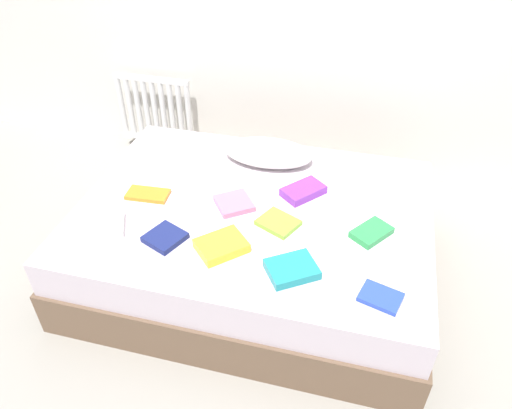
{
  "coord_description": "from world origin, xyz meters",
  "views": [
    {
      "loc": [
        0.55,
        -2.1,
        2.2
      ],
      "look_at": [
        0.0,
        0.05,
        0.48
      ],
      "focal_mm": 34.29,
      "sensor_mm": 36.0,
      "label": 1
    }
  ],
  "objects_px": {
    "radiator": "(155,110)",
    "textbook_white": "(102,226)",
    "pillow": "(268,152)",
    "textbook_blue": "(381,297)",
    "textbook_navy": "(165,237)",
    "textbook_lime": "(278,223)",
    "textbook_teal": "(292,269)",
    "textbook_purple": "(303,191)",
    "bed": "(254,240)",
    "textbook_yellow": "(221,246)",
    "textbook_pink": "(234,203)",
    "textbook_orange": "(148,194)",
    "textbook_green": "(371,232)"
  },
  "relations": [
    {
      "from": "textbook_purple",
      "to": "textbook_orange",
      "type": "height_order",
      "value": "textbook_purple"
    },
    {
      "from": "textbook_teal",
      "to": "textbook_lime",
      "type": "distance_m",
      "value": 0.36
    },
    {
      "from": "radiator",
      "to": "textbook_white",
      "type": "height_order",
      "value": "radiator"
    },
    {
      "from": "textbook_navy",
      "to": "textbook_blue",
      "type": "height_order",
      "value": "textbook_navy"
    },
    {
      "from": "textbook_purple",
      "to": "textbook_white",
      "type": "height_order",
      "value": "textbook_purple"
    },
    {
      "from": "bed",
      "to": "textbook_green",
      "type": "height_order",
      "value": "textbook_green"
    },
    {
      "from": "textbook_green",
      "to": "textbook_yellow",
      "type": "xyz_separation_m",
      "value": [
        -0.73,
        -0.3,
        0.01
      ]
    },
    {
      "from": "textbook_orange",
      "to": "textbook_white",
      "type": "bearing_deg",
      "value": -112.16
    },
    {
      "from": "bed",
      "to": "textbook_purple",
      "type": "distance_m",
      "value": 0.42
    },
    {
      "from": "pillow",
      "to": "textbook_blue",
      "type": "distance_m",
      "value": 1.27
    },
    {
      "from": "textbook_orange",
      "to": "textbook_purple",
      "type": "bearing_deg",
      "value": 11.72
    },
    {
      "from": "radiator",
      "to": "textbook_purple",
      "type": "xyz_separation_m",
      "value": [
        1.4,
        -1.01,
        0.15
      ]
    },
    {
      "from": "textbook_lime",
      "to": "textbook_yellow",
      "type": "relative_size",
      "value": 0.85
    },
    {
      "from": "pillow",
      "to": "textbook_white",
      "type": "xyz_separation_m",
      "value": [
        -0.7,
        -0.88,
        -0.04
      ]
    },
    {
      "from": "textbook_purple",
      "to": "textbook_yellow",
      "type": "xyz_separation_m",
      "value": [
        -0.32,
        -0.57,
        0.0
      ]
    },
    {
      "from": "textbook_purple",
      "to": "textbook_white",
      "type": "distance_m",
      "value": 1.14
    },
    {
      "from": "textbook_purple",
      "to": "textbook_yellow",
      "type": "height_order",
      "value": "textbook_yellow"
    },
    {
      "from": "textbook_purple",
      "to": "textbook_navy",
      "type": "bearing_deg",
      "value": 172.53
    },
    {
      "from": "textbook_green",
      "to": "textbook_navy",
      "type": "bearing_deg",
      "value": 142.31
    },
    {
      "from": "textbook_orange",
      "to": "textbook_navy",
      "type": "bearing_deg",
      "value": -56.98
    },
    {
      "from": "textbook_lime",
      "to": "textbook_navy",
      "type": "bearing_deg",
      "value": -128.3
    },
    {
      "from": "textbook_white",
      "to": "textbook_navy",
      "type": "bearing_deg",
      "value": -24.59
    },
    {
      "from": "textbook_navy",
      "to": "textbook_orange",
      "type": "bearing_deg",
      "value": 150.08
    },
    {
      "from": "bed",
      "to": "textbook_navy",
      "type": "xyz_separation_m",
      "value": [
        -0.38,
        -0.38,
        0.27
      ]
    },
    {
      "from": "textbook_teal",
      "to": "textbook_pink",
      "type": "bearing_deg",
      "value": 99.87
    },
    {
      "from": "bed",
      "to": "textbook_blue",
      "type": "distance_m",
      "value": 0.93
    },
    {
      "from": "pillow",
      "to": "textbook_yellow",
      "type": "relative_size",
      "value": 2.4
    },
    {
      "from": "textbook_orange",
      "to": "textbook_white",
      "type": "xyz_separation_m",
      "value": [
        -0.11,
        -0.33,
        0.0
      ]
    },
    {
      "from": "textbook_pink",
      "to": "textbook_yellow",
      "type": "height_order",
      "value": "textbook_yellow"
    },
    {
      "from": "bed",
      "to": "textbook_lime",
      "type": "height_order",
      "value": "textbook_lime"
    },
    {
      "from": "textbook_lime",
      "to": "textbook_pink",
      "type": "bearing_deg",
      "value": -174.49
    },
    {
      "from": "textbook_pink",
      "to": "textbook_orange",
      "type": "relative_size",
      "value": 0.8
    },
    {
      "from": "bed",
      "to": "textbook_orange",
      "type": "distance_m",
      "value": 0.68
    },
    {
      "from": "radiator",
      "to": "textbook_white",
      "type": "distance_m",
      "value": 1.65
    },
    {
      "from": "textbook_navy",
      "to": "textbook_yellow",
      "type": "distance_m",
      "value": 0.31
    },
    {
      "from": "pillow",
      "to": "textbook_blue",
      "type": "xyz_separation_m",
      "value": [
        0.77,
        -1.01,
        -0.05
      ]
    },
    {
      "from": "bed",
      "to": "textbook_navy",
      "type": "relative_size",
      "value": 11.16
    },
    {
      "from": "textbook_teal",
      "to": "textbook_purple",
      "type": "xyz_separation_m",
      "value": [
        -0.06,
        0.64,
        0.0
      ]
    },
    {
      "from": "textbook_navy",
      "to": "textbook_white",
      "type": "distance_m",
      "value": 0.36
    },
    {
      "from": "textbook_lime",
      "to": "radiator",
      "type": "bearing_deg",
      "value": 160.55
    },
    {
      "from": "textbook_green",
      "to": "textbook_yellow",
      "type": "height_order",
      "value": "textbook_yellow"
    },
    {
      "from": "textbook_navy",
      "to": "textbook_purple",
      "type": "relative_size",
      "value": 0.74
    },
    {
      "from": "textbook_pink",
      "to": "textbook_white",
      "type": "relative_size",
      "value": 0.87
    },
    {
      "from": "radiator",
      "to": "pillow",
      "type": "xyz_separation_m",
      "value": [
        1.11,
        -0.7,
        0.19
      ]
    },
    {
      "from": "textbook_pink",
      "to": "textbook_blue",
      "type": "xyz_separation_m",
      "value": [
        0.84,
        -0.5,
        -0.0
      ]
    },
    {
      "from": "textbook_green",
      "to": "textbook_orange",
      "type": "distance_m",
      "value": 1.28
    },
    {
      "from": "bed",
      "to": "pillow",
      "type": "xyz_separation_m",
      "value": [
        -0.04,
        0.5,
        0.31
      ]
    },
    {
      "from": "textbook_green",
      "to": "textbook_white",
      "type": "bearing_deg",
      "value": 138.29
    },
    {
      "from": "textbook_lime",
      "to": "textbook_white",
      "type": "height_order",
      "value": "textbook_white"
    },
    {
      "from": "pillow",
      "to": "textbook_navy",
      "type": "bearing_deg",
      "value": -111.05
    }
  ]
}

